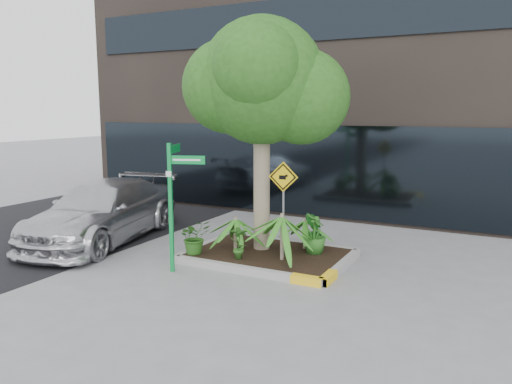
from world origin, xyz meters
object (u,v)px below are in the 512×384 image
at_px(parked_car, 103,212).
at_px(street_sign_post, 174,193).
at_px(cattle_sign, 283,193).
at_px(tree, 262,81).

distance_m(parked_car, street_sign_post, 3.24).
relative_size(parked_car, cattle_sign, 2.49).
bearing_deg(tree, cattle_sign, -33.67).
xyz_separation_m(parked_car, cattle_sign, (4.66, 0.19, 0.77)).
bearing_deg(cattle_sign, parked_car, 174.22).
xyz_separation_m(street_sign_post, cattle_sign, (1.73, 1.29, -0.07)).
xyz_separation_m(tree, cattle_sign, (0.71, -0.47, -2.23)).
bearing_deg(parked_car, street_sign_post, -31.25).
xyz_separation_m(tree, street_sign_post, (-1.02, -1.77, -2.16)).
height_order(street_sign_post, cattle_sign, street_sign_post).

